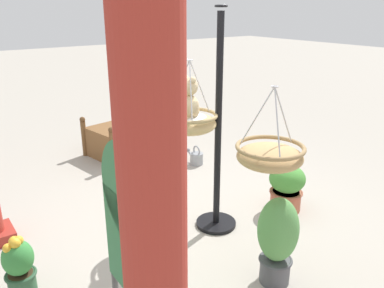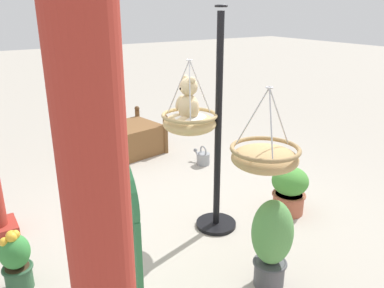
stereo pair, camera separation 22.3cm
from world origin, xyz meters
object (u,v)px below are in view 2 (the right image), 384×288
object	(u,v)px
watering_can	(203,158)
teddy_bear	(188,103)
hanging_basket_with_teddy	(190,122)
potted_plant_bushy_green	(272,241)
hanging_basket_left_high	(265,157)
display_sign_board	(117,225)
wooden_planter_box	(130,138)
potted_plant_fern_front	(289,189)
display_pole_central	(217,167)
potted_plant_tall_leafy	(16,260)

from	to	relation	value
watering_can	teddy_bear	bearing A→B (deg)	140.82
hanging_basket_with_teddy	potted_plant_bushy_green	size ratio (longest dim) A/B	0.90
teddy_bear	hanging_basket_left_high	bearing A→B (deg)	-173.90
display_sign_board	hanging_basket_with_teddy	bearing A→B (deg)	-51.35
wooden_planter_box	watering_can	xyz separation A→B (m)	(-1.05, -0.74, -0.16)
teddy_bear	potted_plant_fern_front	xyz separation A→B (m)	(-0.36, -1.16, -1.10)
display_pole_central	potted_plant_bushy_green	size ratio (longest dim) A/B	2.84
teddy_bear	potted_plant_bushy_green	world-z (taller)	teddy_bear
wooden_planter_box	display_sign_board	xyz separation A→B (m)	(-3.40, 1.57, 0.63)
display_pole_central	potted_plant_tall_leafy	size ratio (longest dim) A/B	4.09
potted_plant_tall_leafy	display_sign_board	bearing A→B (deg)	-146.64
hanging_basket_left_high	watering_can	xyz separation A→B (m)	(2.42, -1.03, -1.04)
teddy_bear	potted_plant_bushy_green	size ratio (longest dim) A/B	0.57
hanging_basket_with_teddy	potted_plant_tall_leafy	world-z (taller)	hanging_basket_with_teddy
hanging_basket_with_teddy	potted_plant_fern_front	size ratio (longest dim) A/B	1.24
hanging_basket_left_high	potted_plant_fern_front	world-z (taller)	hanging_basket_left_high
watering_can	potted_plant_fern_front	bearing A→B (deg)	-179.29
potted_plant_fern_front	hanging_basket_left_high	bearing A→B (deg)	122.04
teddy_bear	watering_can	size ratio (longest dim) A/B	1.33
potted_plant_fern_front	wooden_planter_box	bearing A→B (deg)	15.14
display_pole_central	hanging_basket_left_high	bearing A→B (deg)	169.33
hanging_basket_with_teddy	display_pole_central	bearing A→B (deg)	-120.96
hanging_basket_left_high	watering_can	world-z (taller)	hanging_basket_left_high
display_pole_central	display_sign_board	distance (m)	1.66
potted_plant_fern_front	display_sign_board	size ratio (longest dim) A/B	0.39
hanging_basket_left_high	potted_plant_fern_front	xyz separation A→B (m)	(0.66, -1.05, -0.84)
watering_can	wooden_planter_box	bearing A→B (deg)	35.16
hanging_basket_left_high	wooden_planter_box	bearing A→B (deg)	-4.85
teddy_bear	wooden_planter_box	size ratio (longest dim) A/B	0.43
potted_plant_fern_front	display_sign_board	world-z (taller)	display_sign_board
hanging_basket_with_teddy	potted_plant_bushy_green	distance (m)	1.41
teddy_bear	watering_can	xyz separation A→B (m)	(1.40, -1.14, -1.30)
display_pole_central	teddy_bear	distance (m)	0.76
potted_plant_tall_leafy	display_sign_board	size ratio (longest dim) A/B	0.37
wooden_planter_box	potted_plant_tall_leafy	bearing A→B (deg)	139.36
potted_plant_bushy_green	watering_can	size ratio (longest dim) A/B	2.34
teddy_bear	display_sign_board	distance (m)	1.59
display_pole_central	hanging_basket_with_teddy	bearing A→B (deg)	59.04
teddy_bear	potted_plant_tall_leafy	bearing A→B (deg)	92.05
potted_plant_tall_leafy	wooden_planter_box	bearing A→B (deg)	-40.64
hanging_basket_left_high	potted_plant_tall_leafy	distance (m)	2.26
display_pole_central	teddy_bear	xyz separation A→B (m)	(0.15, 0.27, 0.70)
hanging_basket_with_teddy	teddy_bear	bearing A→B (deg)	90.00
hanging_basket_with_teddy	hanging_basket_left_high	world-z (taller)	hanging_basket_with_teddy
teddy_bear	hanging_basket_left_high	xyz separation A→B (m)	(-1.02, -0.11, -0.26)
teddy_bear	watering_can	bearing A→B (deg)	-39.18
watering_can	hanging_basket_left_high	bearing A→B (deg)	156.89
potted_plant_fern_front	display_sign_board	bearing A→B (deg)	104.27
display_pole_central	potted_plant_bushy_green	bearing A→B (deg)	170.22
potted_plant_bushy_green	wooden_planter_box	bearing A→B (deg)	-4.86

